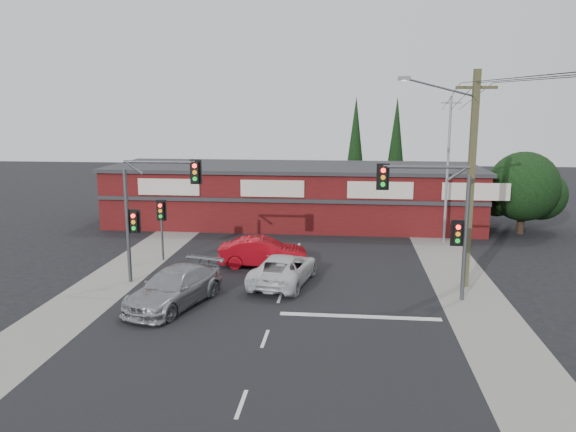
# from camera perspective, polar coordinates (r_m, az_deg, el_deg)

# --- Properties ---
(ground) EXTENTS (120.00, 120.00, 0.00)m
(ground) POSITION_cam_1_polar(r_m,az_deg,el_deg) (24.81, -0.96, -8.65)
(ground) COLOR black
(ground) RESTS_ON ground
(road_strip) EXTENTS (14.00, 70.00, 0.01)m
(road_strip) POSITION_cam_1_polar(r_m,az_deg,el_deg) (29.54, 0.23, -5.40)
(road_strip) COLOR black
(road_strip) RESTS_ON ground
(verge_left) EXTENTS (3.00, 70.00, 0.02)m
(verge_left) POSITION_cam_1_polar(r_m,az_deg,el_deg) (31.52, -15.39, -4.74)
(verge_left) COLOR gray
(verge_left) RESTS_ON ground
(verge_right) EXTENTS (3.00, 70.00, 0.02)m
(verge_right) POSITION_cam_1_polar(r_m,az_deg,el_deg) (29.93, 16.72, -5.65)
(verge_right) COLOR gray
(verge_right) RESTS_ON ground
(stop_line) EXTENTS (6.50, 0.35, 0.01)m
(stop_line) POSITION_cam_1_polar(r_m,az_deg,el_deg) (23.24, 7.31, -10.09)
(stop_line) COLOR silver
(stop_line) RESTS_ON ground
(white_suv) EXTENTS (3.22, 5.48, 1.43)m
(white_suv) POSITION_cam_1_polar(r_m,az_deg,el_deg) (27.02, -0.44, -5.40)
(white_suv) COLOR silver
(white_suv) RESTS_ON ground
(silver_suv) EXTENTS (3.71, 5.82, 1.57)m
(silver_suv) POSITION_cam_1_polar(r_m,az_deg,el_deg) (24.56, -11.48, -7.15)
(silver_suv) COLOR #95989A
(silver_suv) RESTS_ON ground
(red_sedan) EXTENTS (4.79, 2.03, 1.54)m
(red_sedan) POSITION_cam_1_polar(r_m,az_deg,el_deg) (29.93, -2.57, -3.67)
(red_sedan) COLOR #A20914
(red_sedan) RESTS_ON ground
(lane_dashes) EXTENTS (0.12, 52.59, 0.01)m
(lane_dashes) POSITION_cam_1_polar(r_m,az_deg,el_deg) (31.93, 0.69, -4.12)
(lane_dashes) COLOR silver
(lane_dashes) RESTS_ON ground
(shop_building) EXTENTS (27.30, 8.40, 4.22)m
(shop_building) POSITION_cam_1_polar(r_m,az_deg,el_deg) (40.84, 0.55, 2.25)
(shop_building) COLOR #4B0F10
(shop_building) RESTS_ON ground
(tree_cluster) EXTENTS (5.90, 5.10, 5.50)m
(tree_cluster) POSITION_cam_1_polar(r_m,az_deg,el_deg) (40.76, 22.87, 2.45)
(tree_cluster) COLOR #2D2116
(tree_cluster) RESTS_ON ground
(conifer_near) EXTENTS (1.80, 1.80, 9.25)m
(conifer_near) POSITION_cam_1_polar(r_m,az_deg,el_deg) (47.28, 6.86, 7.44)
(conifer_near) COLOR #2D2116
(conifer_near) RESTS_ON ground
(conifer_far) EXTENTS (1.80, 1.80, 9.25)m
(conifer_far) POSITION_cam_1_polar(r_m,az_deg,el_deg) (49.45, 10.93, 7.48)
(conifer_far) COLOR #2D2116
(conifer_far) RESTS_ON ground
(traffic_mast_left) EXTENTS (3.77, 0.27, 5.97)m
(traffic_mast_left) POSITION_cam_1_polar(r_m,az_deg,el_deg) (27.22, -14.02, 1.34)
(traffic_mast_left) COLOR #47494C
(traffic_mast_left) RESTS_ON ground
(traffic_mast_right) EXTENTS (3.96, 0.27, 5.97)m
(traffic_mast_right) POSITION_cam_1_polar(r_m,az_deg,el_deg) (24.91, 15.17, 0.45)
(traffic_mast_right) COLOR #47494C
(traffic_mast_right) RESTS_ON ground
(pedestal_signal) EXTENTS (0.55, 0.27, 3.38)m
(pedestal_signal) POSITION_cam_1_polar(r_m,az_deg,el_deg) (31.45, -12.74, -0.16)
(pedestal_signal) COLOR #47494C
(pedestal_signal) RESTS_ON ground
(utility_pole) EXTENTS (4.38, 0.59, 10.00)m
(utility_pole) POSITION_cam_1_polar(r_m,az_deg,el_deg) (26.91, 17.84, 4.18)
(utility_pole) COLOR brown
(utility_pole) RESTS_ON ground
(steel_pole) EXTENTS (1.20, 0.16, 9.00)m
(steel_pole) POSITION_cam_1_polar(r_m,az_deg,el_deg) (35.91, 15.90, 4.76)
(steel_pole) COLOR gray
(steel_pole) RESTS_ON ground
(power_lines) EXTENTS (2.01, 29.00, 1.22)m
(power_lines) POSITION_cam_1_polar(r_m,az_deg,el_deg) (21.48, 21.67, 12.11)
(power_lines) COLOR black
(power_lines) RESTS_ON ground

